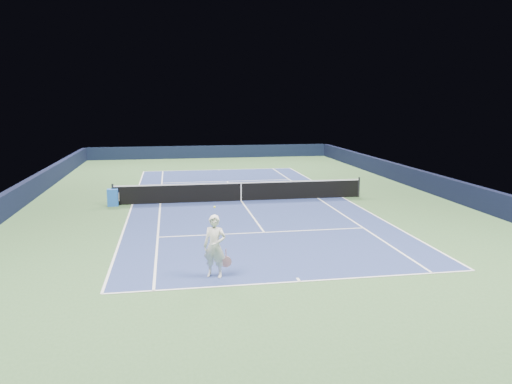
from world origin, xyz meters
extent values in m
plane|color=#385B32|center=(0.00, 0.00, 0.00)|extent=(40.00, 40.00, 0.00)
cube|color=black|center=(0.00, 19.82, 0.55)|extent=(22.00, 0.35, 1.10)
cube|color=black|center=(10.82, 0.00, 0.55)|extent=(0.35, 40.00, 1.10)
cube|color=#101532|center=(-10.82, 0.00, 0.55)|extent=(0.35, 40.00, 1.10)
cube|color=navy|center=(0.00, 0.00, 0.00)|extent=(10.97, 23.77, 0.01)
cube|color=white|center=(0.00, 11.88, 0.01)|extent=(10.97, 0.08, 0.00)
cube|color=white|center=(0.00, -11.88, 0.01)|extent=(10.97, 0.08, 0.00)
cube|color=white|center=(5.49, 0.00, 0.01)|extent=(0.08, 23.77, 0.00)
cube|color=white|center=(-5.49, 0.00, 0.01)|extent=(0.08, 23.77, 0.00)
cube|color=white|center=(4.12, 0.00, 0.01)|extent=(0.08, 23.77, 0.00)
cube|color=white|center=(-4.12, 0.00, 0.01)|extent=(0.08, 23.77, 0.00)
cube|color=white|center=(0.00, 6.40, 0.01)|extent=(8.23, 0.08, 0.00)
cube|color=white|center=(0.00, -6.40, 0.01)|extent=(8.23, 0.08, 0.00)
cube|color=white|center=(0.00, 0.00, 0.01)|extent=(0.08, 12.80, 0.00)
cube|color=white|center=(0.00, 11.73, 0.01)|extent=(0.08, 0.30, 0.00)
cube|color=white|center=(0.00, -11.73, 0.01)|extent=(0.08, 0.30, 0.00)
cylinder|color=black|center=(-6.40, 0.00, 0.54)|extent=(0.10, 0.10, 1.07)
cylinder|color=black|center=(6.40, 0.00, 0.54)|extent=(0.10, 0.10, 1.07)
cube|color=black|center=(0.00, 0.00, 0.46)|extent=(12.80, 0.03, 0.91)
cube|color=white|center=(0.00, 0.00, 0.94)|extent=(12.80, 0.04, 0.06)
cube|color=white|center=(0.00, 0.00, 0.46)|extent=(0.05, 0.04, 0.91)
cube|color=#1D55B3|center=(-6.40, -0.14, 0.42)|extent=(0.53, 0.48, 0.84)
cube|color=white|center=(-6.11, -0.14, 0.45)|extent=(0.05, 0.37, 0.37)
imported|color=white|center=(-2.36, -11.06, 0.93)|extent=(0.80, 0.68, 1.85)
cylinder|color=pink|center=(-2.04, -11.11, 0.70)|extent=(0.03, 0.03, 0.31)
cylinder|color=black|center=(-2.04, -11.11, 0.46)|extent=(0.31, 0.02, 0.31)
cylinder|color=#D08697|center=(-2.04, -11.11, 0.46)|extent=(0.33, 0.03, 0.33)
sphere|color=yellow|center=(-2.26, -10.06, 1.89)|extent=(0.07, 0.07, 0.07)
camera|label=1|loc=(-3.56, -25.06, 5.12)|focal=35.00mm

